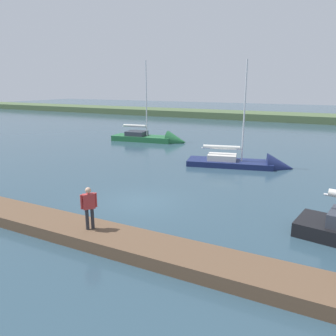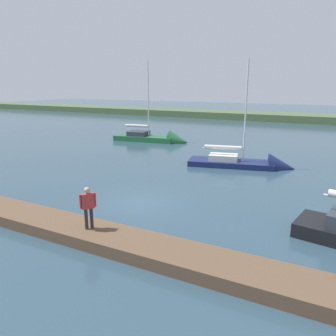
# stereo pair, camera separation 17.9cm
# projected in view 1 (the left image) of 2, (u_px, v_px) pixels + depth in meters

# --- Properties ---
(ground_plane) EXTENTS (200.00, 200.00, 0.00)m
(ground_plane) POSITION_uv_depth(u_px,v_px,m) (139.00, 202.00, 17.88)
(ground_plane) COLOR #2D4756
(far_shoreline) EXTENTS (180.00, 8.00, 2.40)m
(far_shoreline) POSITION_uv_depth(u_px,v_px,m) (279.00, 120.00, 59.05)
(far_shoreline) COLOR #4C603D
(far_shoreline) RESTS_ON ground_plane
(dock_pier) EXTENTS (27.99, 1.90, 0.50)m
(dock_pier) POSITION_uv_depth(u_px,v_px,m) (80.00, 231.00, 13.78)
(dock_pier) COLOR brown
(dock_pier) RESTS_ON ground_plane
(sailboat_outer_mooring) EXTENTS (8.34, 3.97, 9.07)m
(sailboat_outer_mooring) POSITION_uv_depth(u_px,v_px,m) (250.00, 165.00, 25.51)
(sailboat_outer_mooring) COLOR navy
(sailboat_outer_mooring) RESTS_ON ground_plane
(sailboat_mid_channel) EXTENTS (8.77, 3.48, 9.78)m
(sailboat_mid_channel) POSITION_uv_depth(u_px,v_px,m) (155.00, 140.00, 36.81)
(sailboat_mid_channel) COLOR #236638
(sailboat_mid_channel) RESTS_ON ground_plane
(person_on_dock) EXTENTS (0.47, 0.55, 1.78)m
(person_on_dock) POSITION_uv_depth(u_px,v_px,m) (89.00, 205.00, 13.17)
(person_on_dock) COLOR #28282D
(person_on_dock) RESTS_ON dock_pier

